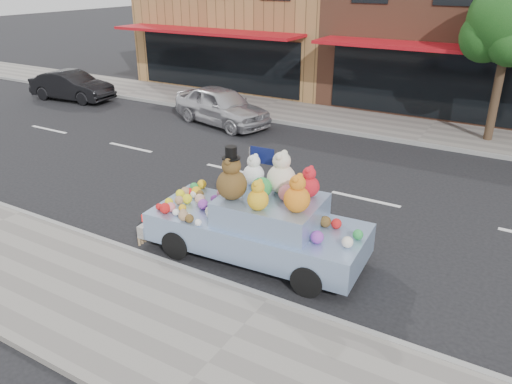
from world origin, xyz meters
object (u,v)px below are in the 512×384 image
Objects in this scene: street_tree at (510,28)px; art_car at (258,221)px; car_silver at (222,106)px; car_dark at (72,86)px.

street_tree is 1.14× the size of art_car.
art_car is at bearing -106.17° from street_tree.
car_silver reaches higher than car_dark.
car_dark is 15.75m from art_car.
street_tree is 11.12m from art_car.
street_tree is 17.41m from car_dark.
car_silver is 7.91m from car_dark.
art_car reaches higher than car_dark.
street_tree is 9.86m from car_silver.
car_dark is at bearing 148.46° from art_car.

